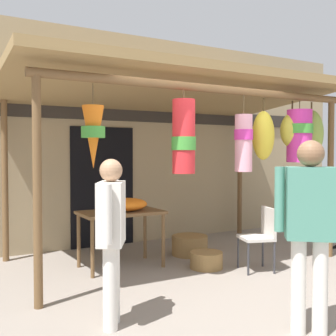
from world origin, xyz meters
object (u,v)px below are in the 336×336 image
Objects in this scene: wicker_basket_spare at (190,245)px; folding_chair at (261,233)px; wicker_basket_by_table at (206,260)px; shopper_by_bananas at (310,220)px; flower_heap_on_table at (126,204)px; display_table at (121,218)px; vendor_in_orange at (111,229)px.

folding_chair is at bearing -72.88° from wicker_basket_spare.
wicker_basket_spare reaches higher than wicker_basket_by_table.
shopper_by_bananas is (-1.00, -1.71, 0.49)m from folding_chair.
wicker_basket_by_table is 2.37m from shopper_by_bananas.
wicker_basket_by_table is 0.80× the size of wicker_basket_spare.
flower_heap_on_table is at bearing 100.41° from shopper_by_bananas.
display_table reaches higher than wicker_basket_by_table.
flower_heap_on_table is 1.41× the size of wicker_basket_by_table.
shopper_by_bananas reaches higher than folding_chair.
vendor_in_orange is at bearing -117.76° from flower_heap_on_table.
display_table is 1.98m from vendor_in_orange.
wicker_basket_spare is 0.33× the size of shopper_by_bananas.
display_table is 0.73× the size of vendor_in_orange.
vendor_in_orange reaches higher than flower_heap_on_table.
flower_heap_on_table reaches higher than wicker_basket_spare.
wicker_basket_by_table is at bearing -31.79° from flower_heap_on_table.
shopper_by_bananas reaches higher than wicker_basket_by_table.
wicker_basket_by_table is at bearing -105.44° from wicker_basket_spare.
flower_heap_on_table reaches higher than display_table.
vendor_in_orange is at bearing 144.64° from shopper_by_bananas.
shopper_by_bananas is (0.50, -2.73, 0.13)m from flower_heap_on_table.
shopper_by_bananas is at bearing -102.26° from wicker_basket_spare.
flower_heap_on_table is 1.95m from vendor_in_orange.
flower_heap_on_table is 1.13× the size of wicker_basket_spare.
vendor_in_orange is (-2.41, -0.71, 0.38)m from folding_chair.
shopper_by_bananas is at bearing -78.49° from display_table.
folding_chair reaches higher than wicker_basket_spare.
display_table is 1.78× the size of flower_heap_on_table.
shopper_by_bananas is at bearing -35.36° from vendor_in_orange.
folding_chair is at bearing -37.94° from wicker_basket_by_table.
wicker_basket_spare is 2.89m from vendor_in_orange.
folding_chair is 0.50× the size of shopper_by_bananas.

